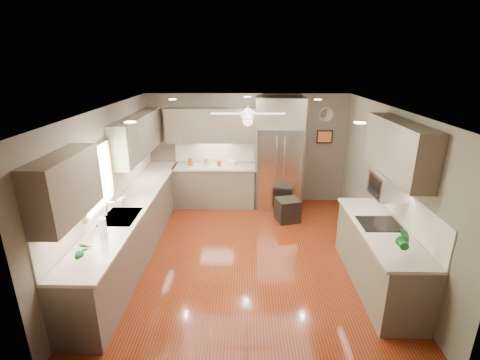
{
  "coord_description": "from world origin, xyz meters",
  "views": [
    {
      "loc": [
        -0.04,
        -5.27,
        3.19
      ],
      "look_at": [
        -0.13,
        0.6,
        1.16
      ],
      "focal_mm": 26.0,
      "sensor_mm": 36.0,
      "label": 1
    }
  ],
  "objects_px": {
    "canister_b": "(206,163)",
    "canister_d": "(219,163)",
    "bowl": "(232,164)",
    "paper_towel": "(102,227)",
    "potted_plant_left": "(82,250)",
    "refrigerator": "(279,156)",
    "canister_a": "(191,162)",
    "stool": "(287,210)",
    "canister_c": "(208,161)",
    "microwave": "(389,186)",
    "potted_plant_right": "(404,240)",
    "soap_bottle": "(122,200)"
  },
  "relations": [
    {
      "from": "canister_d",
      "to": "potted_plant_left",
      "type": "height_order",
      "value": "potted_plant_left"
    },
    {
      "from": "canister_c",
      "to": "soap_bottle",
      "type": "relative_size",
      "value": 0.99
    },
    {
      "from": "canister_c",
      "to": "paper_towel",
      "type": "height_order",
      "value": "paper_towel"
    },
    {
      "from": "canister_c",
      "to": "bowl",
      "type": "xyz_separation_m",
      "value": [
        0.54,
        -0.04,
        -0.06
      ]
    },
    {
      "from": "bowl",
      "to": "paper_towel",
      "type": "bearing_deg",
      "value": -115.52
    },
    {
      "from": "canister_c",
      "to": "canister_d",
      "type": "xyz_separation_m",
      "value": [
        0.26,
        -0.07,
        -0.03
      ]
    },
    {
      "from": "stool",
      "to": "potted_plant_left",
      "type": "bearing_deg",
      "value": -131.73
    },
    {
      "from": "refrigerator",
      "to": "stool",
      "type": "distance_m",
      "value": 1.25
    },
    {
      "from": "potted_plant_right",
      "to": "bowl",
      "type": "distance_m",
      "value": 4.33
    },
    {
      "from": "microwave",
      "to": "canister_c",
      "type": "bearing_deg",
      "value": 136.06
    },
    {
      "from": "canister_a",
      "to": "canister_d",
      "type": "xyz_separation_m",
      "value": [
        0.65,
        -0.04,
        -0.02
      ]
    },
    {
      "from": "potted_plant_left",
      "to": "paper_towel",
      "type": "height_order",
      "value": "potted_plant_left"
    },
    {
      "from": "canister_a",
      "to": "stool",
      "type": "distance_m",
      "value": 2.41
    },
    {
      "from": "canister_b",
      "to": "microwave",
      "type": "relative_size",
      "value": 0.28
    },
    {
      "from": "potted_plant_right",
      "to": "refrigerator",
      "type": "distance_m",
      "value": 3.84
    },
    {
      "from": "refrigerator",
      "to": "paper_towel",
      "type": "relative_size",
      "value": 8.84
    },
    {
      "from": "canister_b",
      "to": "canister_d",
      "type": "bearing_deg",
      "value": -4.11
    },
    {
      "from": "canister_b",
      "to": "potted_plant_right",
      "type": "bearing_deg",
      "value": -52.53
    },
    {
      "from": "microwave",
      "to": "paper_towel",
      "type": "height_order",
      "value": "microwave"
    },
    {
      "from": "bowl",
      "to": "stool",
      "type": "height_order",
      "value": "bowl"
    },
    {
      "from": "canister_d",
      "to": "soap_bottle",
      "type": "xyz_separation_m",
      "value": [
        -1.43,
        -2.24,
        0.03
      ]
    },
    {
      "from": "canister_a",
      "to": "stool",
      "type": "height_order",
      "value": "canister_a"
    },
    {
      "from": "canister_d",
      "to": "refrigerator",
      "type": "height_order",
      "value": "refrigerator"
    },
    {
      "from": "microwave",
      "to": "paper_towel",
      "type": "relative_size",
      "value": 1.99
    },
    {
      "from": "refrigerator",
      "to": "bowl",
      "type": "bearing_deg",
      "value": 177.1
    },
    {
      "from": "stool",
      "to": "paper_towel",
      "type": "xyz_separation_m",
      "value": [
        -2.79,
        -2.5,
        0.84
      ]
    },
    {
      "from": "canister_b",
      "to": "canister_d",
      "type": "relative_size",
      "value": 1.17
    },
    {
      "from": "bowl",
      "to": "canister_a",
      "type": "bearing_deg",
      "value": 179.7
    },
    {
      "from": "canister_c",
      "to": "soap_bottle",
      "type": "xyz_separation_m",
      "value": [
        -1.17,
        -2.32,
        0.0
      ]
    },
    {
      "from": "canister_b",
      "to": "potted_plant_left",
      "type": "bearing_deg",
      "value": -104.33
    },
    {
      "from": "potted_plant_right",
      "to": "microwave",
      "type": "distance_m",
      "value": 1.02
    },
    {
      "from": "refrigerator",
      "to": "microwave",
      "type": "xyz_separation_m",
      "value": [
        1.33,
        -2.71,
        0.29
      ]
    },
    {
      "from": "canister_a",
      "to": "paper_towel",
      "type": "bearing_deg",
      "value": -101.3
    },
    {
      "from": "refrigerator",
      "to": "canister_b",
      "type": "bearing_deg",
      "value": 178.44
    },
    {
      "from": "canister_b",
      "to": "microwave",
      "type": "height_order",
      "value": "microwave"
    },
    {
      "from": "stool",
      "to": "paper_towel",
      "type": "bearing_deg",
      "value": -138.09
    },
    {
      "from": "stool",
      "to": "canister_a",
      "type": "bearing_deg",
      "value": 158.08
    },
    {
      "from": "refrigerator",
      "to": "stool",
      "type": "bearing_deg",
      "value": -79.63
    },
    {
      "from": "refrigerator",
      "to": "paper_towel",
      "type": "distance_m",
      "value": 4.22
    },
    {
      "from": "potted_plant_left",
      "to": "refrigerator",
      "type": "distance_m",
      "value": 4.72
    },
    {
      "from": "canister_c",
      "to": "bowl",
      "type": "bearing_deg",
      "value": -4.52
    },
    {
      "from": "bowl",
      "to": "stool",
      "type": "bearing_deg",
      "value": -35.49
    },
    {
      "from": "canister_d",
      "to": "paper_towel",
      "type": "xyz_separation_m",
      "value": [
        -1.32,
        -3.32,
        0.08
      ]
    },
    {
      "from": "microwave",
      "to": "stool",
      "type": "xyz_separation_m",
      "value": [
        -1.18,
        1.91,
        -1.24
      ]
    },
    {
      "from": "canister_d",
      "to": "microwave",
      "type": "distance_m",
      "value": 3.84
    },
    {
      "from": "bowl",
      "to": "refrigerator",
      "type": "height_order",
      "value": "refrigerator"
    },
    {
      "from": "canister_b",
      "to": "potted_plant_right",
      "type": "xyz_separation_m",
      "value": [
        2.83,
        -3.69,
        0.1
      ]
    },
    {
      "from": "potted_plant_right",
      "to": "bowl",
      "type": "relative_size",
      "value": 1.51
    },
    {
      "from": "soap_bottle",
      "to": "potted_plant_left",
      "type": "bearing_deg",
      "value": -86.15
    },
    {
      "from": "canister_b",
      "to": "paper_towel",
      "type": "bearing_deg",
      "value": -106.88
    }
  ]
}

